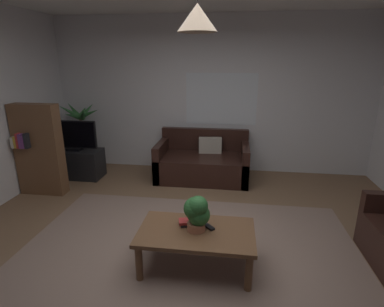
{
  "coord_description": "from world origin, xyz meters",
  "views": [
    {
      "loc": [
        0.42,
        -2.76,
        2.01
      ],
      "look_at": [
        0.0,
        0.3,
        1.05
      ],
      "focal_mm": 28.26,
      "sensor_mm": 36.0,
      "label": 1
    }
  ],
  "objects_px": {
    "couch_under_window": "(203,163)",
    "tv_stand": "(77,163)",
    "remote_on_table_0": "(208,226)",
    "potted_palm_corner": "(82,137)",
    "book_on_table_1": "(187,221)",
    "coffee_table": "(196,236)",
    "tv": "(73,135)",
    "book_on_table_0": "(188,224)",
    "pendant_lamp": "(197,18)",
    "bookshelf_corner": "(39,150)",
    "potted_plant_on_table": "(197,211)"
  },
  "relations": [
    {
      "from": "couch_under_window",
      "to": "tv_stand",
      "type": "bearing_deg",
      "value": -173.67
    },
    {
      "from": "remote_on_table_0",
      "to": "potted_palm_corner",
      "type": "relative_size",
      "value": 0.13
    },
    {
      "from": "book_on_table_1",
      "to": "remote_on_table_0",
      "type": "bearing_deg",
      "value": -3.71
    },
    {
      "from": "coffee_table",
      "to": "book_on_table_1",
      "type": "height_order",
      "value": "book_on_table_1"
    },
    {
      "from": "couch_under_window",
      "to": "book_on_table_1",
      "type": "xyz_separation_m",
      "value": [
        0.08,
        -2.32,
        0.18
      ]
    },
    {
      "from": "tv",
      "to": "coffee_table",
      "type": "bearing_deg",
      "value": -41.56
    },
    {
      "from": "remote_on_table_0",
      "to": "tv",
      "type": "xyz_separation_m",
      "value": [
        -2.52,
        2.06,
        0.35
      ]
    },
    {
      "from": "book_on_table_0",
      "to": "tv_stand",
      "type": "height_order",
      "value": "tv_stand"
    },
    {
      "from": "couch_under_window",
      "to": "book_on_table_1",
      "type": "distance_m",
      "value": 2.32
    },
    {
      "from": "coffee_table",
      "to": "tv_stand",
      "type": "xyz_separation_m",
      "value": [
        -2.41,
        2.16,
        -0.1
      ]
    },
    {
      "from": "couch_under_window",
      "to": "book_on_table_1",
      "type": "relative_size",
      "value": 9.93
    },
    {
      "from": "book_on_table_1",
      "to": "tv",
      "type": "bearing_deg",
      "value": 138.41
    },
    {
      "from": "pendant_lamp",
      "to": "couch_under_window",
      "type": "bearing_deg",
      "value": 94.32
    },
    {
      "from": "book_on_table_1",
      "to": "couch_under_window",
      "type": "bearing_deg",
      "value": 91.92
    },
    {
      "from": "book_on_table_0",
      "to": "bookshelf_corner",
      "type": "xyz_separation_m",
      "value": [
        -2.5,
        1.37,
        0.28
      ]
    },
    {
      "from": "book_on_table_0",
      "to": "potted_palm_corner",
      "type": "height_order",
      "value": "potted_palm_corner"
    },
    {
      "from": "bookshelf_corner",
      "to": "pendant_lamp",
      "type": "relative_size",
      "value": 2.55
    },
    {
      "from": "pendant_lamp",
      "to": "potted_plant_on_table",
      "type": "bearing_deg",
      "value": 79.65
    },
    {
      "from": "remote_on_table_0",
      "to": "book_on_table_0",
      "type": "bearing_deg",
      "value": 135.68
    },
    {
      "from": "tv_stand",
      "to": "pendant_lamp",
      "type": "height_order",
      "value": "pendant_lamp"
    },
    {
      "from": "tv",
      "to": "potted_plant_on_table",
      "type": "bearing_deg",
      "value": -41.22
    },
    {
      "from": "coffee_table",
      "to": "pendant_lamp",
      "type": "distance_m",
      "value": 1.98
    },
    {
      "from": "book_on_table_0",
      "to": "remote_on_table_0",
      "type": "height_order",
      "value": "book_on_table_0"
    },
    {
      "from": "couch_under_window",
      "to": "potted_plant_on_table",
      "type": "bearing_deg",
      "value": -85.54
    },
    {
      "from": "book_on_table_0",
      "to": "book_on_table_1",
      "type": "distance_m",
      "value": 0.03
    },
    {
      "from": "coffee_table",
      "to": "book_on_table_0",
      "type": "bearing_deg",
      "value": 139.74
    },
    {
      "from": "tv",
      "to": "tv_stand",
      "type": "bearing_deg",
      "value": 90.0
    },
    {
      "from": "book_on_table_1",
      "to": "potted_plant_on_table",
      "type": "distance_m",
      "value": 0.2
    },
    {
      "from": "bookshelf_corner",
      "to": "book_on_table_0",
      "type": "bearing_deg",
      "value": -28.71
    },
    {
      "from": "tv_stand",
      "to": "potted_palm_corner",
      "type": "xyz_separation_m",
      "value": [
        -0.11,
        0.5,
        0.35
      ]
    },
    {
      "from": "tv_stand",
      "to": "remote_on_table_0",
      "type": "bearing_deg",
      "value": -39.58
    },
    {
      "from": "pendant_lamp",
      "to": "tv",
      "type": "bearing_deg",
      "value": 138.44
    },
    {
      "from": "coffee_table",
      "to": "potted_palm_corner",
      "type": "distance_m",
      "value": 3.67
    },
    {
      "from": "pendant_lamp",
      "to": "tv_stand",
      "type": "bearing_deg",
      "value": 138.15
    },
    {
      "from": "book_on_table_0",
      "to": "tv",
      "type": "relative_size",
      "value": 0.18
    },
    {
      "from": "potted_palm_corner",
      "to": "bookshelf_corner",
      "type": "relative_size",
      "value": 0.91
    },
    {
      "from": "couch_under_window",
      "to": "potted_palm_corner",
      "type": "relative_size",
      "value": 1.23
    },
    {
      "from": "book_on_table_1",
      "to": "remote_on_table_0",
      "type": "relative_size",
      "value": 0.99
    },
    {
      "from": "book_on_table_0",
      "to": "remote_on_table_0",
      "type": "relative_size",
      "value": 0.94
    },
    {
      "from": "coffee_table",
      "to": "tv",
      "type": "bearing_deg",
      "value": 138.44
    },
    {
      "from": "coffee_table",
      "to": "potted_plant_on_table",
      "type": "distance_m",
      "value": 0.26
    },
    {
      "from": "couch_under_window",
      "to": "book_on_table_0",
      "type": "bearing_deg",
      "value": -87.83
    },
    {
      "from": "remote_on_table_0",
      "to": "bookshelf_corner",
      "type": "xyz_separation_m",
      "value": [
        -2.7,
        1.37,
        0.29
      ]
    },
    {
      "from": "coffee_table",
      "to": "couch_under_window",
      "type": "bearing_deg",
      "value": 94.32
    },
    {
      "from": "couch_under_window",
      "to": "coffee_table",
      "type": "relative_size",
      "value": 1.38
    },
    {
      "from": "book_on_table_1",
      "to": "tv_stand",
      "type": "bearing_deg",
      "value": 138.11
    },
    {
      "from": "tv_stand",
      "to": "potted_palm_corner",
      "type": "relative_size",
      "value": 0.7
    },
    {
      "from": "remote_on_table_0",
      "to": "pendant_lamp",
      "type": "height_order",
      "value": "pendant_lamp"
    },
    {
      "from": "couch_under_window",
      "to": "coffee_table",
      "type": "bearing_deg",
      "value": -85.68
    },
    {
      "from": "couch_under_window",
      "to": "coffee_table",
      "type": "distance_m",
      "value": 2.41
    }
  ]
}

